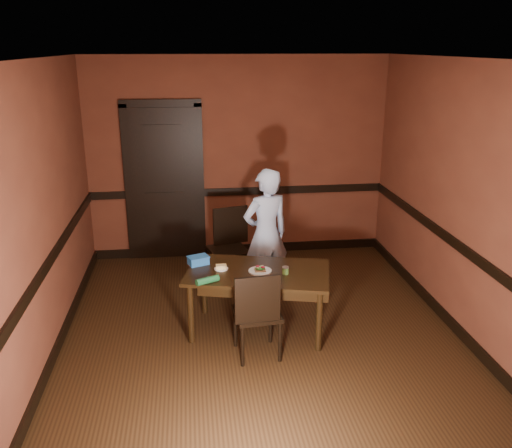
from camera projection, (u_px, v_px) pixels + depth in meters
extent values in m
cube|color=black|center=(260.00, 331.00, 5.60)|extent=(4.00, 4.50, 0.01)
cube|color=beige|center=(261.00, 58.00, 4.75)|extent=(4.00, 4.50, 0.01)
cube|color=#5C2B1C|center=(239.00, 159.00, 7.29)|extent=(4.00, 0.02, 2.70)
cube|color=#5C2B1C|center=(313.00, 318.00, 3.05)|extent=(4.00, 0.02, 2.70)
cube|color=#5C2B1C|center=(43.00, 213.00, 4.94)|extent=(0.02, 4.50, 2.70)
cube|color=#5C2B1C|center=(459.00, 199.00, 5.41)|extent=(0.02, 4.50, 2.70)
cube|color=black|center=(239.00, 191.00, 7.42)|extent=(4.00, 0.03, 0.10)
cube|color=black|center=(51.00, 259.00, 5.08)|extent=(0.03, 4.50, 0.10)
cube|color=black|center=(452.00, 241.00, 5.55)|extent=(0.03, 4.50, 0.10)
cube|color=black|center=(240.00, 249.00, 7.68)|extent=(4.00, 0.03, 0.12)
cube|color=black|center=(61.00, 338.00, 5.35)|extent=(0.03, 4.50, 0.12)
cube|color=black|center=(443.00, 314.00, 5.81)|extent=(0.03, 4.50, 0.12)
cube|color=black|center=(165.00, 185.00, 7.24)|extent=(0.85, 0.04, 2.05)
cube|color=black|center=(129.00, 186.00, 7.20)|extent=(0.10, 0.06, 2.15)
cube|color=black|center=(200.00, 184.00, 7.31)|extent=(0.10, 0.06, 2.15)
cube|color=black|center=(160.00, 103.00, 6.92)|extent=(1.05, 0.06, 0.10)
cube|color=black|center=(258.00, 301.00, 5.52)|extent=(1.56, 1.11, 0.66)
imported|color=#A9C1E7|center=(266.00, 235.00, 6.13)|extent=(0.65, 0.53, 1.53)
cylinder|color=silver|center=(260.00, 271.00, 5.39)|extent=(0.23, 0.23, 0.01)
cube|color=#A5754F|center=(260.00, 270.00, 5.39)|extent=(0.11, 0.10, 0.02)
ellipsoid|color=#328D30|center=(260.00, 268.00, 5.38)|extent=(0.10, 0.09, 0.02)
cylinder|color=red|center=(258.00, 266.00, 5.38)|extent=(0.04, 0.04, 0.01)
cylinder|color=red|center=(263.00, 267.00, 5.37)|extent=(0.04, 0.04, 0.01)
cylinder|color=#90B566|center=(258.00, 268.00, 5.35)|extent=(0.03, 0.03, 0.01)
cylinder|color=#90B566|center=(262.00, 266.00, 5.40)|extent=(0.03, 0.03, 0.01)
cylinder|color=#90B566|center=(260.00, 267.00, 5.38)|extent=(0.03, 0.03, 0.01)
cylinder|color=#558A3C|center=(285.00, 271.00, 5.33)|extent=(0.06, 0.06, 0.07)
cylinder|color=#B9B9B3|center=(286.00, 267.00, 5.32)|extent=(0.07, 0.07, 0.01)
cylinder|color=silver|center=(221.00, 269.00, 5.46)|extent=(0.14, 0.14, 0.01)
cube|color=#DBBE78|center=(221.00, 267.00, 5.45)|extent=(0.11, 0.07, 0.04)
cube|color=blue|center=(198.00, 261.00, 5.57)|extent=(0.23, 0.19, 0.08)
cube|color=blue|center=(198.00, 257.00, 5.55)|extent=(0.24, 0.21, 0.01)
cylinder|color=#195229|center=(208.00, 280.00, 5.12)|extent=(0.24, 0.16, 0.06)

